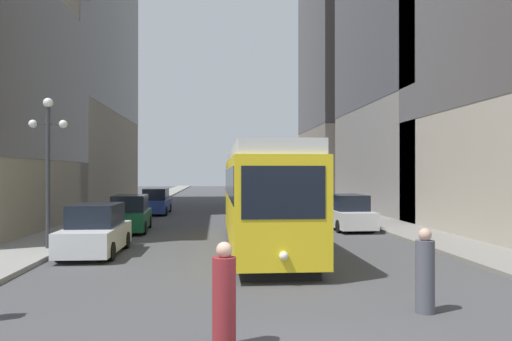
# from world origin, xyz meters

# --- Properties ---
(sidewalk_left) EXTENTS (2.69, 120.00, 0.15)m
(sidewalk_left) POSITION_xyz_m (-8.23, 40.00, 0.07)
(sidewalk_left) COLOR gray
(sidewalk_left) RESTS_ON ground
(sidewalk_right) EXTENTS (2.69, 120.00, 0.15)m
(sidewalk_right) POSITION_xyz_m (8.23, 40.00, 0.07)
(sidewalk_right) COLOR gray
(sidewalk_right) RESTS_ON ground
(streetcar) EXTENTS (2.67, 12.97, 3.89)m
(streetcar) POSITION_xyz_m (0.55, 12.04, 2.10)
(streetcar) COLOR black
(streetcar) RESTS_ON ground
(transit_bus) EXTENTS (2.72, 12.78, 3.45)m
(transit_bus) POSITION_xyz_m (3.84, 29.05, 1.95)
(transit_bus) COLOR black
(transit_bus) RESTS_ON ground
(parked_car_left_near) EXTENTS (1.89, 4.47, 1.82)m
(parked_car_left_near) POSITION_xyz_m (-5.58, 11.16, 0.84)
(parked_car_left_near) COLOR black
(parked_car_left_near) RESTS_ON ground
(parked_car_left_mid) EXTENTS (1.91, 5.00, 1.82)m
(parked_car_left_mid) POSITION_xyz_m (-5.58, 28.66, 0.84)
(parked_car_left_mid) COLOR black
(parked_car_left_mid) RESTS_ON ground
(parked_car_right_far) EXTENTS (1.98, 4.85, 1.82)m
(parked_car_right_far) POSITION_xyz_m (5.58, 18.13, 0.84)
(parked_car_right_far) COLOR black
(parked_car_right_far) RESTS_ON ground
(parked_car_left_far) EXTENTS (2.07, 4.69, 1.82)m
(parked_car_left_far) POSITION_xyz_m (-5.59, 18.14, 0.84)
(parked_car_left_far) COLOR black
(parked_car_left_far) RESTS_ON ground
(pedestrian_crossing_near) EXTENTS (0.40, 0.40, 1.79)m
(pedestrian_crossing_near) POSITION_xyz_m (-1.07, 1.28, 0.83)
(pedestrian_crossing_near) COLOR maroon
(pedestrian_crossing_near) RESTS_ON ground
(pedestrian_crossing_far) EXTENTS (0.40, 0.40, 1.79)m
(pedestrian_crossing_far) POSITION_xyz_m (3.19, 3.04, 0.83)
(pedestrian_crossing_far) COLOR #4C4C56
(pedestrian_crossing_far) RESTS_ON ground
(lamp_post_left_near) EXTENTS (1.41, 0.36, 5.60)m
(lamp_post_left_near) POSITION_xyz_m (-7.48, 11.81, 3.82)
(lamp_post_left_near) COLOR #333338
(lamp_post_left_near) RESTS_ON sidewalk_left
(building_left_corner) EXTENTS (15.04, 22.60, 32.34)m
(building_left_corner) POSITION_xyz_m (-16.79, 34.63, 16.68)
(building_left_corner) COLOR gray
(building_left_corner) RESTS_ON ground
(building_right_midblock) EXTENTS (15.43, 16.77, 32.40)m
(building_right_midblock) POSITION_xyz_m (16.99, 49.20, 16.71)
(building_right_midblock) COLOR slate
(building_right_midblock) RESTS_ON ground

